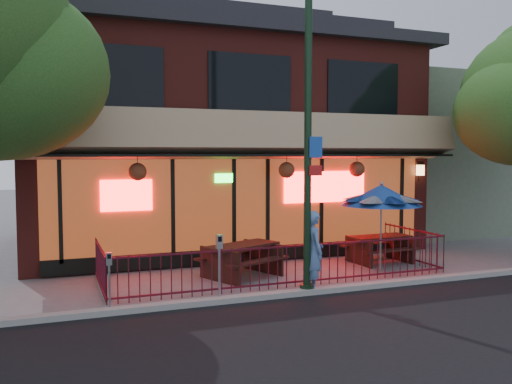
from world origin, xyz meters
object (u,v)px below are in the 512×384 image
pedestrian (314,251)px  picnic_table_right (379,245)px  patio_umbrella (381,195)px  picnic_table_left (242,255)px  street_light (308,150)px  parking_meter_near (219,257)px  parking_meter_far (109,272)px

pedestrian → picnic_table_right: bearing=-49.3°
patio_umbrella → picnic_table_left: bearing=167.3°
street_light → pedestrian: size_ratio=3.87×
parking_meter_near → parking_meter_far: (-2.20, 0.00, -0.15)m
pedestrian → parking_meter_far: pedestrian is taller
parking_meter_far → street_light: bearing=-0.0°
picnic_table_right → patio_umbrella: patio_umbrella is taller
picnic_table_right → pedestrian: pedestrian is taller
patio_umbrella → parking_meter_far: patio_umbrella is taller
street_light → patio_umbrella: 3.19m
street_light → picnic_table_left: (-0.80, 2.02, -2.61)m
picnic_table_right → patio_umbrella: size_ratio=0.78×
picnic_table_left → picnic_table_right: (4.21, 0.32, -0.04)m
parking_meter_near → patio_umbrella: bearing=14.6°
picnic_table_left → patio_umbrella: size_ratio=1.00×
picnic_table_left → parking_meter_far: bearing=-149.3°
picnic_table_left → pedestrian: 2.22m
picnic_table_left → picnic_table_right: size_ratio=1.28×
street_light → picnic_table_left: street_light is taller
patio_umbrella → street_light: bearing=-155.6°
parking_meter_near → picnic_table_right: bearing=23.4°
parking_meter_far → pedestrian: bearing=0.9°
street_light → parking_meter_far: bearing=180.0°
pedestrian → parking_meter_far: 4.40m
picnic_table_right → pedestrian: size_ratio=1.01×
picnic_table_right → parking_meter_far: parking_meter_far is taller
street_light → patio_umbrella: (2.71, 1.23, -1.15)m
picnic_table_left → picnic_table_right: picnic_table_left is taller
pedestrian → parking_meter_near: bearing=97.3°
picnic_table_left → parking_meter_far: (-3.40, -2.02, 0.26)m
street_light → pedestrian: bearing=20.8°
street_light → patio_umbrella: street_light is taller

